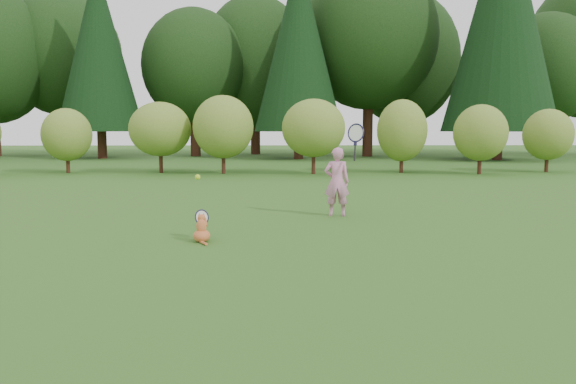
{
  "coord_description": "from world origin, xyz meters",
  "views": [
    {
      "loc": [
        -0.02,
        -7.31,
        1.61
      ],
      "look_at": [
        0.2,
        0.8,
        0.7
      ],
      "focal_mm": 35.0,
      "sensor_mm": 36.0,
      "label": 1
    }
  ],
  "objects": [
    {
      "name": "ground",
      "position": [
        0.0,
        0.0,
        0.0
      ],
      "size": [
        100.0,
        100.0,
        0.0
      ],
      "primitive_type": "plane",
      "color": "#1F5217",
      "rests_on": "ground"
    },
    {
      "name": "shrub_row",
      "position": [
        0.0,
        13.0,
        1.4
      ],
      "size": [
        28.0,
        3.0,
        2.8
      ],
      "primitive_type": null,
      "color": "olive",
      "rests_on": "ground"
    },
    {
      "name": "woodland_backdrop",
      "position": [
        0.0,
        23.0,
        7.5
      ],
      "size": [
        48.0,
        10.0,
        15.0
      ],
      "primitive_type": null,
      "color": "black",
      "rests_on": "ground"
    },
    {
      "name": "child",
      "position": [
        1.18,
        3.01,
        0.67
      ],
      "size": [
        0.73,
        0.47,
        1.91
      ],
      "rotation": [
        0.0,
        0.0,
        3.1
      ],
      "color": "pink",
      "rests_on": "ground"
    },
    {
      "name": "cat",
      "position": [
        -1.05,
        0.67,
        0.21
      ],
      "size": [
        0.29,
        0.59,
        0.55
      ],
      "rotation": [
        0.0,
        0.0,
        0.02
      ],
      "color": "#B34C22",
      "rests_on": "ground"
    },
    {
      "name": "tennis_ball",
      "position": [
        -0.96,
        -0.3,
        1.01
      ],
      "size": [
        0.07,
        0.07,
        0.07
      ],
      "color": "yellow",
      "rests_on": "ground"
    }
  ]
}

